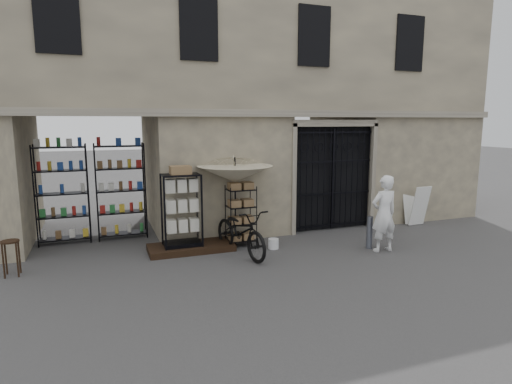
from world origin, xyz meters
name	(u,v)px	position (x,y,z in m)	size (l,w,h in m)	color
ground	(311,259)	(0.00, 0.00, 0.00)	(80.00, 80.00, 0.00)	black
main_building	(251,71)	(0.00, 4.00, 4.50)	(14.00, 4.00, 9.00)	tan
shop_recess	(94,186)	(-4.50, 2.80, 1.50)	(3.00, 1.70, 3.00)	black
shop_shelving	(92,193)	(-4.55, 3.30, 1.25)	(2.70, 0.50, 2.50)	black
iron_gate	(330,177)	(1.75, 2.28, 1.50)	(2.50, 0.21, 3.00)	black
step_platform	(191,247)	(-2.40, 1.55, 0.07)	(2.00, 0.90, 0.15)	black
display_cabinet	(182,214)	(-2.60, 1.53, 0.91)	(0.89, 0.59, 1.84)	black
wire_rack	(241,217)	(-1.14, 1.54, 0.73)	(0.79, 0.68, 1.50)	black
market_umbrella	(235,170)	(-1.26, 1.63, 1.89)	(2.15, 2.16, 2.63)	black
white_bucket	(273,244)	(-0.49, 1.02, 0.12)	(0.25, 0.25, 0.24)	silver
bicycle	(241,255)	(-1.38, 0.84, 0.00)	(0.73, 1.10, 2.10)	black
wooden_stool	(11,257)	(-6.09, 1.12, 0.38)	(0.38, 0.38, 0.73)	black
steel_bollard	(369,232)	(1.70, 0.24, 0.40)	(0.14, 0.14, 0.79)	slate
shopkeeper	(382,251)	(1.87, -0.06, 0.00)	(0.66, 1.82, 0.44)	white
easel_sign	(415,205)	(4.38, 1.78, 0.61)	(0.59, 0.67, 1.17)	silver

